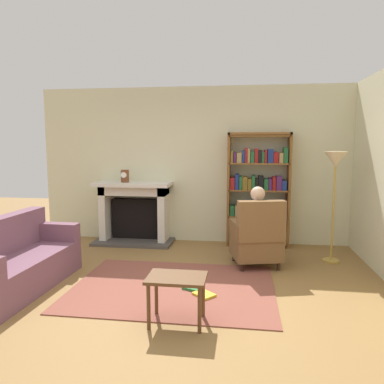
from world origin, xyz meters
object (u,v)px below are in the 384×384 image
object	(u,v)px
sofa_floral	(15,263)
floor_lamp	(335,169)
armchair_reading	(257,238)
fireplace	(135,210)
bookshelf	(258,192)
mantel_clock	(125,176)
side_table	(177,284)
seated_reader	(255,222)

from	to	relation	value
sofa_floral	floor_lamp	distance (m)	4.39
armchair_reading	floor_lamp	size ratio (longest dim) A/B	0.60
fireplace	bookshelf	distance (m)	2.17
sofa_floral	floor_lamp	xyz separation A→B (m)	(3.96, 1.59, 1.04)
mantel_clock	floor_lamp	bearing A→B (deg)	-10.29
mantel_clock	bookshelf	size ratio (longest dim) A/B	0.11
fireplace	side_table	distance (m)	3.14
armchair_reading	seated_reader	size ratio (longest dim) A/B	0.85
fireplace	sofa_floral	bearing A→B (deg)	-108.71
mantel_clock	sofa_floral	bearing A→B (deg)	-106.30
mantel_clock	sofa_floral	world-z (taller)	mantel_clock
sofa_floral	side_table	xyz separation A→B (m)	(2.05, -0.58, 0.08)
mantel_clock	side_table	size ratio (longest dim) A/B	0.38
fireplace	floor_lamp	size ratio (longest dim) A/B	0.84
bookshelf	side_table	distance (m)	3.08
armchair_reading	side_table	bearing A→B (deg)	50.98
mantel_clock	bookshelf	xyz separation A→B (m)	(2.27, 0.14, -0.25)
seated_reader	floor_lamp	size ratio (longest dim) A/B	0.71
mantel_clock	floor_lamp	distance (m)	3.38
bookshelf	sofa_floral	size ratio (longest dim) A/B	1.11
bookshelf	seated_reader	xyz separation A→B (m)	(-0.07, -1.02, -0.31)
seated_reader	fireplace	bearing A→B (deg)	-39.77
armchair_reading	seated_reader	xyz separation A→B (m)	(-0.03, 0.11, 0.20)
side_table	floor_lamp	xyz separation A→B (m)	(1.91, 2.17, 0.97)
fireplace	mantel_clock	world-z (taller)	mantel_clock
seated_reader	floor_lamp	bearing A→B (deg)	179.66
bookshelf	side_table	xyz separation A→B (m)	(-0.86, -2.91, -0.53)
sofa_floral	mantel_clock	bearing A→B (deg)	-14.62
seated_reader	side_table	bearing A→B (deg)	53.05
mantel_clock	side_table	world-z (taller)	mantel_clock
armchair_reading	side_table	size ratio (longest dim) A/B	1.73
fireplace	side_table	bearing A→B (deg)	-66.07
bookshelf	floor_lamp	xyz separation A→B (m)	(1.05, -0.74, 0.44)
mantel_clock	floor_lamp	size ratio (longest dim) A/B	0.13
side_table	bookshelf	bearing A→B (deg)	73.49
side_table	floor_lamp	distance (m)	3.05
sofa_floral	armchair_reading	bearing A→B (deg)	-65.60
mantel_clock	seated_reader	distance (m)	2.43
armchair_reading	seated_reader	distance (m)	0.23
bookshelf	floor_lamp	bearing A→B (deg)	-35.14
fireplace	bookshelf	world-z (taller)	bookshelf
side_table	mantel_clock	bearing A→B (deg)	116.95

